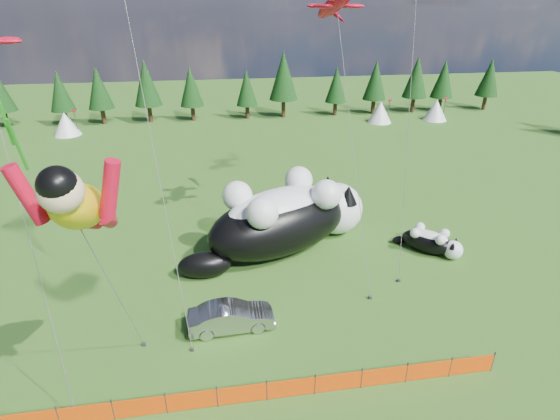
# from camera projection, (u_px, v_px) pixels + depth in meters

# --- Properties ---
(ground) EXTENTS (160.00, 160.00, 0.00)m
(ground) POSITION_uv_depth(u_px,v_px,m) (238.00, 351.00, 20.47)
(ground) COLOR #15390A
(ground) RESTS_ON ground
(safety_fence) EXTENTS (22.06, 0.06, 1.10)m
(safety_fence) POSITION_uv_depth(u_px,v_px,m) (242.00, 394.00, 17.58)
(safety_fence) COLOR #262626
(safety_fence) RESTS_ON ground
(tree_line) EXTENTS (90.00, 4.00, 8.00)m
(tree_line) POSITION_uv_depth(u_px,v_px,m) (213.00, 90.00, 58.84)
(tree_line) COLOR black
(tree_line) RESTS_ON ground
(festival_tents) EXTENTS (50.00, 3.20, 2.80)m
(festival_tents) POSITION_uv_depth(u_px,v_px,m) (300.00, 115.00, 57.06)
(festival_tents) COLOR white
(festival_tents) RESTS_ON ground
(cat_large) EXTENTS (12.71, 8.54, 4.87)m
(cat_large) POSITION_uv_depth(u_px,v_px,m) (288.00, 217.00, 28.06)
(cat_large) COLOR black
(cat_large) RESTS_ON ground
(cat_small) EXTENTS (3.72, 3.56, 1.66)m
(cat_small) POSITION_uv_depth(u_px,v_px,m) (431.00, 241.00, 28.22)
(cat_small) COLOR black
(cat_small) RESTS_ON ground
(car) EXTENTS (4.32, 1.69, 1.40)m
(car) POSITION_uv_depth(u_px,v_px,m) (231.00, 317.00, 21.59)
(car) COLOR #ABAAAF
(car) RESTS_ON ground
(superhero_kite) EXTENTS (4.81, 6.09, 11.47)m
(superhero_kite) POSITION_uv_depth(u_px,v_px,m) (79.00, 206.00, 13.82)
(superhero_kite) COLOR yellow
(superhero_kite) RESTS_ON ground
(gecko_kite) EXTENTS (4.27, 12.61, 17.16)m
(gecko_kite) POSITION_uv_depth(u_px,v_px,m) (335.00, 4.00, 25.83)
(gecko_kite) COLOR red
(gecko_kite) RESTS_ON ground
(diamond_kite_a) EXTENTS (2.35, 7.42, 17.26)m
(diamond_kite_a) POSITION_uv_depth(u_px,v_px,m) (125.00, 3.00, 19.56)
(diamond_kite_a) COLOR blue
(diamond_kite_a) RESTS_ON ground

